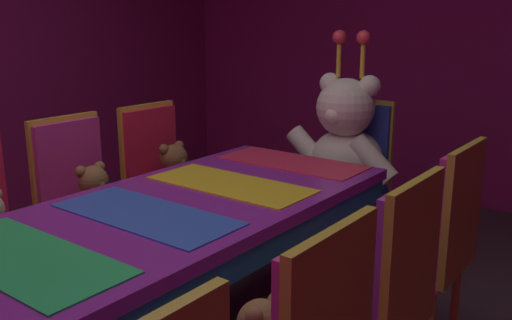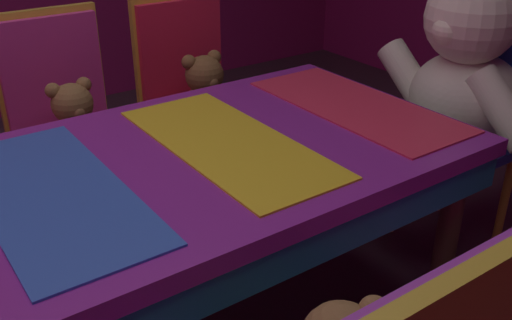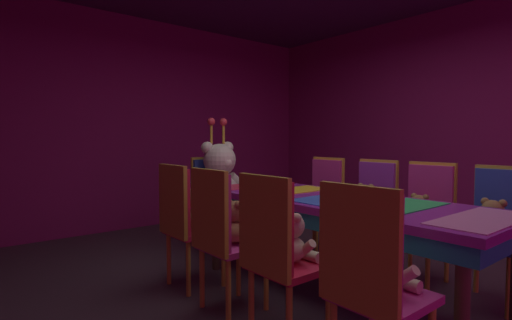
{
  "view_description": "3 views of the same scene",
  "coord_description": "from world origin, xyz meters",
  "views": [
    {
      "loc": [
        1.56,
        -1.35,
        1.47
      ],
      "look_at": [
        -0.12,
        0.85,
        0.77
      ],
      "focal_mm": 39.27,
      "sensor_mm": 36.0,
      "label": 1
    },
    {
      "loc": [
        1.29,
        -0.31,
        1.45
      ],
      "look_at": [
        0.17,
        0.48,
        0.76
      ],
      "focal_mm": 41.18,
      "sensor_mm": 36.0,
      "label": 2
    },
    {
      "loc": [
        -2.31,
        -1.85,
        1.18
      ],
      "look_at": [
        -0.09,
        0.85,
        0.99
      ],
      "focal_mm": 27.28,
      "sensor_mm": 36.0,
      "label": 3
    }
  ],
  "objects": [
    {
      "name": "teddy_right_1",
      "position": [
        0.73,
        -0.25,
        0.58
      ],
      "size": [
        0.22,
        0.29,
        0.27
      ],
      "rotation": [
        0.0,
        0.0,
        3.14
      ],
      "color": "olive",
      "rests_on": "chair_right_1"
    },
    {
      "name": "teddy_right_0",
      "position": [
        0.69,
        -0.82,
        0.59
      ],
      "size": [
        0.25,
        0.32,
        0.3
      ],
      "rotation": [
        0.0,
        0.0,
        3.14
      ],
      "color": "olive",
      "rests_on": "chair_right_0"
    },
    {
      "name": "king_teddy_bear",
      "position": [
        0.0,
        1.56,
        0.76
      ],
      "size": [
        0.74,
        0.57,
        0.95
      ],
      "rotation": [
        0.0,
        0.0,
        -1.57
      ],
      "color": "silver",
      "rests_on": "throne_chair"
    },
    {
      "name": "teddy_left_1",
      "position": [
        -0.72,
        -0.25,
        0.59
      ],
      "size": [
        0.25,
        0.32,
        0.3
      ],
      "color": "beige",
      "rests_on": "chair_left_1"
    },
    {
      "name": "chair_right_3",
      "position": [
        0.85,
        0.87,
        0.6
      ],
      "size": [
        0.42,
        0.41,
        0.98
      ],
      "rotation": [
        0.0,
        0.0,
        3.14
      ],
      "color": "#CC338C",
      "rests_on": "ground_plane"
    },
    {
      "name": "chair_right_2",
      "position": [
        0.88,
        0.27,
        0.6
      ],
      "size": [
        0.42,
        0.41,
        0.98
      ],
      "rotation": [
        0.0,
        0.0,
        3.14
      ],
      "color": "purple",
      "rests_on": "ground_plane"
    },
    {
      "name": "chair_right_1",
      "position": [
        0.88,
        -0.25,
        0.6
      ],
      "size": [
        0.42,
        0.41,
        0.98
      ],
      "rotation": [
        0.0,
        0.0,
        3.14
      ],
      "color": "#CC338C",
      "rests_on": "ground_plane"
    },
    {
      "name": "teddy_left_3",
      "position": [
        -0.7,
        0.85,
        0.6
      ],
      "size": [
        0.26,
        0.34,
        0.32
      ],
      "color": "brown",
      "rests_on": "chair_left_3"
    },
    {
      "name": "ground_plane",
      "position": [
        0.0,
        0.0,
        0.0
      ],
      "size": [
        7.9,
        7.9,
        0.0
      ],
      "primitive_type": "plane",
      "color": "#3F2D38"
    },
    {
      "name": "banquet_table",
      "position": [
        0.0,
        -0.0,
        0.65
      ],
      "size": [
        0.9,
        2.38,
        0.75
      ],
      "color": "purple",
      "rests_on": "ground_plane"
    },
    {
      "name": "chair_right_0",
      "position": [
        0.84,
        -0.82,
        0.6
      ],
      "size": [
        0.42,
        0.41,
        0.98
      ],
      "rotation": [
        0.0,
        0.0,
        3.14
      ],
      "color": "#2D47B2",
      "rests_on": "ground_plane"
    },
    {
      "name": "teddy_left_2",
      "position": [
        -0.72,
        0.3,
        0.59
      ],
      "size": [
        0.25,
        0.32,
        0.3
      ],
      "color": "olive",
      "rests_on": "chair_left_2"
    },
    {
      "name": "chair_left_1",
      "position": [
        -0.86,
        -0.25,
        0.6
      ],
      "size": [
        0.42,
        0.41,
        0.98
      ],
      "color": "red",
      "rests_on": "ground_plane"
    },
    {
      "name": "wall_back",
      "position": [
        0.0,
        3.2,
        1.4
      ],
      "size": [
        5.2,
        0.12,
        2.8
      ],
      "primitive_type": "cube",
      "color": "#8C1959",
      "rests_on": "ground_plane"
    },
    {
      "name": "chair_left_0",
      "position": [
        -0.84,
        -0.85,
        0.6
      ],
      "size": [
        0.42,
        0.41,
        0.98
      ],
      "color": "#CC338C",
      "rests_on": "ground_plane"
    },
    {
      "name": "teddy_left_0",
      "position": [
        -0.69,
        -0.85,
        0.59
      ],
      "size": [
        0.25,
        0.32,
        0.3
      ],
      "color": "beige",
      "rests_on": "chair_left_0"
    },
    {
      "name": "chair_left_3",
      "position": [
        -0.85,
        0.85,
        0.6
      ],
      "size": [
        0.42,
        0.41,
        0.98
      ],
      "color": "red",
      "rests_on": "ground_plane"
    },
    {
      "name": "wall_right",
      "position": [
        2.6,
        0.0,
        1.4
      ],
      "size": [
        0.12,
        6.4,
        2.8
      ],
      "primitive_type": "cube",
      "color": "#8C1959",
      "rests_on": "ground_plane"
    },
    {
      "name": "teddy_right_2",
      "position": [
        0.73,
        0.27,
        0.59
      ],
      "size": [
        0.26,
        0.33,
        0.31
      ],
      "rotation": [
        0.0,
        0.0,
        3.14
      ],
      "color": "olive",
      "rests_on": "chair_right_2"
    },
    {
      "name": "throne_chair",
      "position": [
        0.0,
        1.73,
        0.6
      ],
      "size": [
        0.41,
        0.42,
        0.98
      ],
      "rotation": [
        0.0,
        0.0,
        -1.57
      ],
      "color": "#2D47B2",
      "rests_on": "ground_plane"
    },
    {
      "name": "chair_left_2",
      "position": [
        -0.87,
        0.3,
        0.6
      ],
      "size": [
        0.42,
        0.41,
        0.98
      ],
      "color": "#CC338C",
      "rests_on": "ground_plane"
    }
  ]
}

